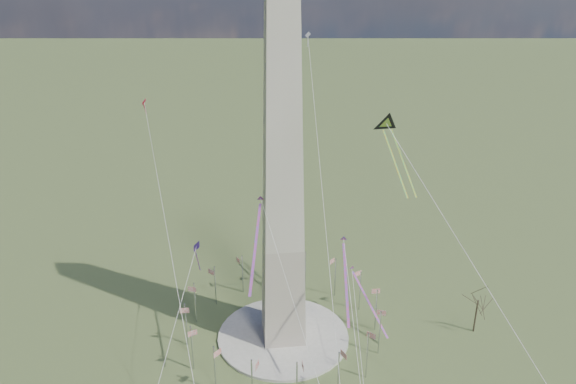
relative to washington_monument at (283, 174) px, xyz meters
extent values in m
plane|color=#495B2D|center=(0.00, 0.00, -47.95)|extent=(2000.00, 2000.00, 0.00)
cylinder|color=beige|center=(0.00, 0.00, -47.55)|extent=(36.00, 36.00, 0.80)
cylinder|color=#BABDC1|center=(26.00, 0.00, -41.45)|extent=(0.36, 0.36, 13.00)
cube|color=red|center=(26.00, 1.30, -36.15)|extent=(2.40, 0.08, 1.50)
cylinder|color=#BABDC1|center=(24.02, 9.95, -41.45)|extent=(0.36, 0.36, 13.00)
cube|color=red|center=(23.52, 11.15, -36.15)|extent=(2.25, 0.99, 1.50)
cylinder|color=#BABDC1|center=(18.38, 18.38, -41.45)|extent=(0.36, 0.36, 13.00)
cube|color=red|center=(17.47, 19.30, -36.15)|extent=(1.75, 1.75, 1.50)
cylinder|color=#BABDC1|center=(9.95, 24.02, -41.45)|extent=(0.36, 0.36, 13.00)
cube|color=red|center=(8.75, 24.52, -36.15)|extent=(0.99, 2.25, 1.50)
cylinder|color=#BABDC1|center=(0.00, 26.00, -41.45)|extent=(0.36, 0.36, 13.00)
cube|color=red|center=(-1.30, 26.00, -36.15)|extent=(0.08, 2.40, 1.50)
cylinder|color=#BABDC1|center=(-9.95, 24.02, -41.45)|extent=(0.36, 0.36, 13.00)
cube|color=red|center=(-11.15, 23.52, -36.15)|extent=(0.99, 2.25, 1.50)
cylinder|color=#BABDC1|center=(-18.38, 18.38, -41.45)|extent=(0.36, 0.36, 13.00)
cube|color=red|center=(-19.30, 17.47, -36.15)|extent=(1.75, 1.75, 1.50)
cylinder|color=#BABDC1|center=(-24.02, 9.95, -41.45)|extent=(0.36, 0.36, 13.00)
cube|color=red|center=(-24.52, 8.75, -36.15)|extent=(2.25, 0.99, 1.50)
cylinder|color=#BABDC1|center=(-26.00, 0.00, -41.45)|extent=(0.36, 0.36, 13.00)
cube|color=red|center=(-26.00, -1.30, -36.15)|extent=(2.40, 0.08, 1.50)
cylinder|color=#BABDC1|center=(-24.02, -9.95, -41.45)|extent=(0.36, 0.36, 13.00)
cube|color=red|center=(-23.52, -11.15, -36.15)|extent=(2.25, 0.99, 1.50)
cylinder|color=#BABDC1|center=(-18.38, -18.38, -41.45)|extent=(0.36, 0.36, 13.00)
cube|color=red|center=(-17.47, -19.30, -36.15)|extent=(1.75, 1.75, 1.50)
cylinder|color=#BABDC1|center=(-9.95, -24.02, -41.45)|extent=(0.36, 0.36, 13.00)
cube|color=red|center=(-8.75, -24.52, -36.15)|extent=(0.99, 2.25, 1.50)
cube|color=red|center=(1.30, -26.00, -36.15)|extent=(0.08, 2.40, 1.50)
cylinder|color=#BABDC1|center=(9.95, -24.02, -41.45)|extent=(0.36, 0.36, 13.00)
cube|color=red|center=(11.15, -23.52, -36.15)|extent=(0.99, 2.25, 1.50)
cylinder|color=#BABDC1|center=(18.38, -18.38, -41.45)|extent=(0.36, 0.36, 13.00)
cube|color=red|center=(19.30, -17.47, -36.15)|extent=(1.75, 1.75, 1.50)
cylinder|color=#BABDC1|center=(24.02, -9.95, -41.45)|extent=(0.36, 0.36, 13.00)
cube|color=red|center=(24.52, -8.75, -36.15)|extent=(2.25, 0.99, 1.50)
cylinder|color=#463D2A|center=(53.36, -4.27, -42.86)|extent=(0.44, 0.44, 10.18)
cube|color=orange|center=(32.48, 6.20, -0.40)|extent=(2.01, 18.33, 12.87)
cube|color=orange|center=(30.14, 6.00, -0.40)|extent=(2.01, 18.33, 12.87)
cube|color=navy|center=(-22.29, 6.99, -22.00)|extent=(1.72, 2.72, 2.40)
cube|color=#FF284B|center=(-22.29, 6.99, -25.97)|extent=(1.10, 3.01, 8.31)
cube|color=#FF284B|center=(13.00, -15.52, -22.30)|extent=(3.20, 18.33, 11.55)
cube|color=#FF284B|center=(-7.80, -12.88, -12.82)|extent=(4.67, 20.29, 12.89)
cube|color=#FF284B|center=(24.33, 0.96, -39.86)|extent=(6.53, 17.08, 11.22)
cube|color=red|center=(-36.16, 35.11, 11.30)|extent=(1.21, 1.84, 1.65)
cube|color=red|center=(-36.16, 35.11, 9.50)|extent=(0.62, 1.43, 3.78)
cube|color=silver|center=(13.56, 47.24, 28.41)|extent=(1.61, 1.53, 1.65)
cube|color=silver|center=(13.56, 47.24, 26.61)|extent=(0.29, 1.43, 3.78)
camera|label=1|loc=(-13.55, -116.25, 41.58)|focal=32.00mm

